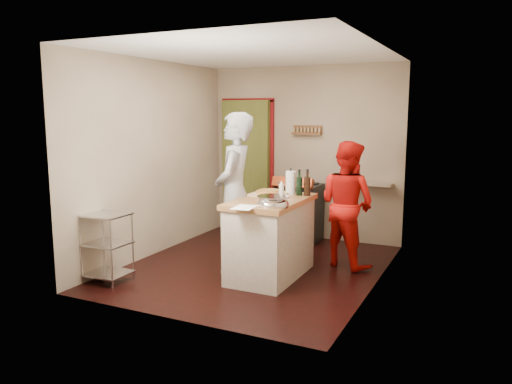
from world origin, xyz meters
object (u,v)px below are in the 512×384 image
stove (299,212)px  island (271,236)px  person_red (347,204)px  person_stripe (234,193)px  wire_shelving (107,244)px

stove → island: bearing=-80.6°
person_red → person_stripe: bearing=57.5°
island → person_stripe: bearing=179.2°
stove → island: island is taller
stove → island: 1.67m
wire_shelving → island: (1.60, 0.98, 0.05)m
wire_shelving → stove: bearing=63.1°
island → person_red: (0.68, 0.80, 0.30)m
island → wire_shelving: bearing=-148.6°
person_stripe → person_red: size_ratio=1.22×
island → person_stripe: 0.67m
stove → person_stripe: 1.73m
wire_shelving → island: size_ratio=0.58×
stove → person_red: person_red is taller
wire_shelving → person_stripe: (1.12, 0.98, 0.52)m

